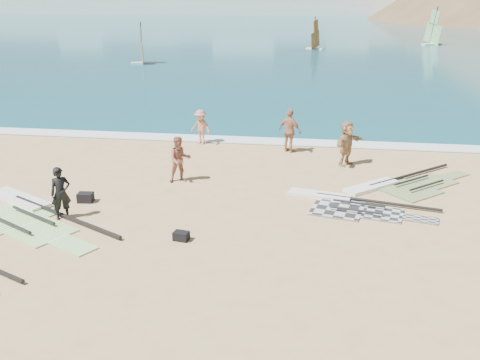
# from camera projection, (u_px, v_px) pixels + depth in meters

# --- Properties ---
(ground) EXTENTS (300.00, 300.00, 0.00)m
(ground) POSITION_uv_depth(u_px,v_px,m) (213.00, 268.00, 13.75)
(ground) COLOR tan
(ground) RESTS_ON ground
(sea) EXTENTS (300.00, 240.00, 0.06)m
(sea) POSITION_uv_depth(u_px,v_px,m) (312.00, 18.00, 136.81)
(sea) COLOR #0C4C58
(sea) RESTS_ON ground
(surf_line) EXTENTS (300.00, 1.20, 0.04)m
(surf_line) POSITION_uv_depth(u_px,v_px,m) (263.00, 142.00, 25.21)
(surf_line) COLOR white
(surf_line) RESTS_ON ground
(rig_grey) EXTENTS (5.03, 2.52, 0.20)m
(rig_grey) POSITION_uv_depth(u_px,v_px,m) (346.00, 204.00, 17.74)
(rig_grey) COLOR #28272A
(rig_grey) RESTS_ON ground
(rig_green) EXTENTS (5.92, 4.60, 0.21)m
(rig_green) POSITION_uv_depth(u_px,v_px,m) (27.00, 213.00, 16.97)
(rig_green) COLOR #62CF19
(rig_green) RESTS_ON ground
(rig_orange) EXTENTS (4.94, 4.29, 0.20)m
(rig_orange) POSITION_uv_depth(u_px,v_px,m) (402.00, 185.00, 19.50)
(rig_orange) COLOR yellow
(rig_orange) RESTS_ON ground
(gear_bag_near) EXTENTS (0.53, 0.40, 0.32)m
(gear_bag_near) POSITION_uv_depth(u_px,v_px,m) (86.00, 197.00, 17.99)
(gear_bag_near) COLOR black
(gear_bag_near) RESTS_ON ground
(gear_bag_far) EXTENTS (0.47, 0.37, 0.26)m
(gear_bag_far) POSITION_uv_depth(u_px,v_px,m) (181.00, 236.00, 15.23)
(gear_bag_far) COLOR black
(gear_bag_far) RESTS_ON ground
(person_wetsuit) EXTENTS (0.73, 0.67, 1.67)m
(person_wetsuit) POSITION_uv_depth(u_px,v_px,m) (61.00, 193.00, 16.46)
(person_wetsuit) COLOR black
(person_wetsuit) RESTS_ON ground
(beachgoer_left) EXTENTS (1.04, 0.94, 1.73)m
(beachgoer_left) POSITION_uv_depth(u_px,v_px,m) (180.00, 159.00, 19.66)
(beachgoer_left) COLOR #985C48
(beachgoer_left) RESTS_ON ground
(beachgoer_mid) EXTENTS (1.19, 0.95, 1.61)m
(beachgoer_mid) POSITION_uv_depth(u_px,v_px,m) (201.00, 127.00, 24.59)
(beachgoer_mid) COLOR #BC725B
(beachgoer_mid) RESTS_ON ground
(beachgoer_back) EXTENTS (1.20, 0.99, 1.91)m
(beachgoer_back) POSITION_uv_depth(u_px,v_px,m) (290.00, 131.00, 23.30)
(beachgoer_back) COLOR #B67859
(beachgoer_back) RESTS_ON ground
(beachgoer_right) EXTENTS (1.46, 1.69, 1.84)m
(beachgoer_right) POSITION_uv_depth(u_px,v_px,m) (347.00, 143.00, 21.56)
(beachgoer_right) COLOR tan
(beachgoer_right) RESTS_ON ground
(windsurfer_left) EXTENTS (2.27, 2.49, 4.00)m
(windsurfer_left) POSITION_uv_depth(u_px,v_px,m) (142.00, 51.00, 51.65)
(windsurfer_left) COLOR white
(windsurfer_left) RESTS_ON ground
(windsurfer_centre) EXTENTS (2.20, 2.42, 3.89)m
(windsurfer_centre) POSITION_uv_depth(u_px,v_px,m) (315.00, 39.00, 64.56)
(windsurfer_centre) COLOR white
(windsurfer_centre) RESTS_ON ground
(windsurfer_right) EXTENTS (2.73, 2.90, 4.91)m
(windsurfer_right) POSITION_uv_depth(u_px,v_px,m) (433.00, 34.00, 69.47)
(windsurfer_right) COLOR white
(windsurfer_right) RESTS_ON ground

